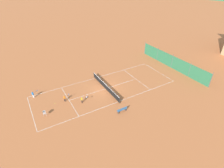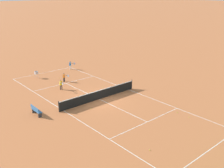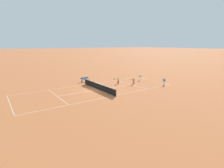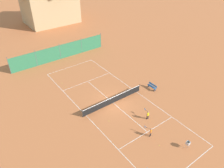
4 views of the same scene
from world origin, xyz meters
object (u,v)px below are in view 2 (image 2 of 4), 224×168
Objects in this scene: tennis_net at (99,95)px; player_far_service at (61,84)px; tennis_ball_by_net_right at (91,109)px; tennis_ball_near_corner at (177,112)px; tennis_ball_alley_right at (189,117)px; courtside_bench at (36,110)px; tennis_ball_service_box at (103,87)px; ball_hopper at (36,73)px; player_far_baseline at (70,65)px; player_near_baseline at (64,77)px; tennis_ball_far_corner at (59,78)px; tennis_ball_mid_court at (150,150)px.

player_far_service is (1.50, -4.82, 0.17)m from tennis_net.
tennis_ball_by_net_right is at bearing 85.10° from player_far_service.
player_far_service reaches higher than tennis_ball_near_corner.
courtside_bench reaches higher than tennis_ball_alley_right.
player_far_service is 6.19m from tennis_ball_by_net_right.
ball_hopper is (4.15, -7.94, 0.62)m from tennis_ball_service_box.
tennis_ball_near_corner is 1.00× the size of tennis_ball_by_net_right.
player_far_baseline is 1.34× the size of ball_hopper.
tennis_ball_service_box is at bearing 116.58° from player_near_baseline.
player_far_service is 17.37× the size of tennis_ball_by_net_right.
player_near_baseline is at bearing 49.80° from player_far_baseline.
tennis_ball_mid_court is (3.28, 17.78, 0.00)m from tennis_ball_far_corner.
player_near_baseline is (-0.18, -6.94, 0.15)m from tennis_net.
player_far_service is 7.96m from player_far_baseline.
player_far_service is 4.17m from tennis_ball_far_corner.
ball_hopper is (-1.21, -19.68, 0.62)m from tennis_ball_mid_court.
tennis_ball_near_corner and tennis_ball_service_box have the same top height.
player_near_baseline is at bearing 118.88° from ball_hopper.
player_near_baseline reaches higher than courtside_bench.
tennis_ball_far_corner and tennis_ball_near_corner have the same top height.
tennis_ball_alley_right is at bearing 112.07° from tennis_net.
tennis_ball_near_corner is (-3.35, 6.97, -0.47)m from tennis_net.
player_far_baseline is at bearing -130.20° from player_near_baseline.
player_far_baseline reaches higher than tennis_ball_near_corner.
courtside_bench is (3.41, -10.06, 0.42)m from tennis_ball_mid_court.
courtside_bench is at bearing 64.36° from ball_hopper.
tennis_ball_near_corner is 0.07× the size of ball_hopper.
tennis_ball_mid_court is (6.26, 1.09, 0.00)m from tennis_ball_alley_right.
tennis_ball_mid_court is 0.04× the size of courtside_bench.
player_far_baseline is (-5.07, -6.13, 0.03)m from player_far_service.
player_far_service reaches higher than ball_hopper.
tennis_ball_service_box is at bearing -85.19° from tennis_ball_alley_right.
player_far_service is 13.89m from tennis_ball_alley_right.
player_far_service is 17.37× the size of tennis_ball_far_corner.
player_far_baseline is 0.79× the size of courtside_bench.
tennis_ball_near_corner is at bearing 100.99° from tennis_ball_far_corner.
ball_hopper is (5.05, -18.59, 0.62)m from tennis_ball_alley_right.
player_far_baseline is at bearing -97.65° from tennis_ball_service_box.
tennis_ball_far_corner is (-0.16, -1.56, -0.62)m from player_near_baseline.
tennis_ball_far_corner is at bearing -79.01° from tennis_ball_near_corner.
tennis_ball_by_net_right is at bearing 40.34° from tennis_ball_service_box.
tennis_ball_by_net_right and tennis_ball_alley_right have the same top height.
tennis_ball_alley_right is at bearing 127.91° from tennis_ball_by_net_right.
tennis_ball_service_box is (-5.36, -11.74, 0.00)m from tennis_ball_mid_court.
ball_hopper is (5.29, 0.55, -0.04)m from player_far_baseline.
tennis_ball_near_corner is 18.10m from ball_hopper.
tennis_ball_mid_court is 19.73m from ball_hopper.
tennis_net is at bearing 173.01° from courtside_bench.
tennis_net is 6.39m from courtside_bench.
tennis_ball_near_corner and tennis_ball_mid_court have the same top height.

